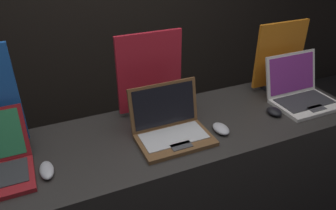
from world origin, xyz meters
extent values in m
cube|color=#282623|center=(0.00, 0.30, 0.47)|extent=(2.10, 0.60, 0.94)
ellipsoid|color=#B2B2B7|center=(-0.59, 0.22, 0.96)|extent=(0.06, 0.12, 0.03)
cube|color=brown|center=(-0.01, 0.20, 0.95)|extent=(0.35, 0.22, 0.02)
cube|color=#B7B7B7|center=(-0.01, 0.22, 0.96)|extent=(0.31, 0.16, 0.00)
cube|color=#3F3F42|center=(-0.01, 0.13, 0.96)|extent=(0.10, 0.05, 0.00)
cube|color=brown|center=(-0.01, 0.34, 1.07)|extent=(0.35, 0.06, 0.22)
cube|color=black|center=(-0.01, 0.33, 1.07)|extent=(0.32, 0.04, 0.19)
ellipsoid|color=#B2B2B7|center=(0.23, 0.19, 0.96)|extent=(0.07, 0.11, 0.03)
cube|color=black|center=(-0.01, 0.52, 0.95)|extent=(0.19, 0.07, 0.02)
cube|color=red|center=(-0.01, 0.52, 1.17)|extent=(0.35, 0.02, 0.42)
cube|color=silver|center=(0.81, 0.22, 0.95)|extent=(0.35, 0.24, 0.02)
cube|color=#2D2D30|center=(0.81, 0.23, 0.96)|extent=(0.31, 0.17, 0.00)
cube|color=#3F3F42|center=(0.81, 0.14, 0.96)|extent=(0.10, 0.05, 0.00)
cube|color=silver|center=(0.81, 0.37, 1.08)|extent=(0.35, 0.08, 0.24)
cube|color=#8C338C|center=(0.81, 0.37, 1.08)|extent=(0.32, 0.06, 0.20)
ellipsoid|color=black|center=(0.58, 0.22, 0.96)|extent=(0.07, 0.09, 0.04)
cube|color=black|center=(0.81, 0.49, 0.95)|extent=(0.19, 0.07, 0.02)
cube|color=orange|center=(0.81, 0.49, 1.16)|extent=(0.35, 0.02, 0.39)
camera|label=1|loc=(-0.55, -0.94, 1.86)|focal=35.00mm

